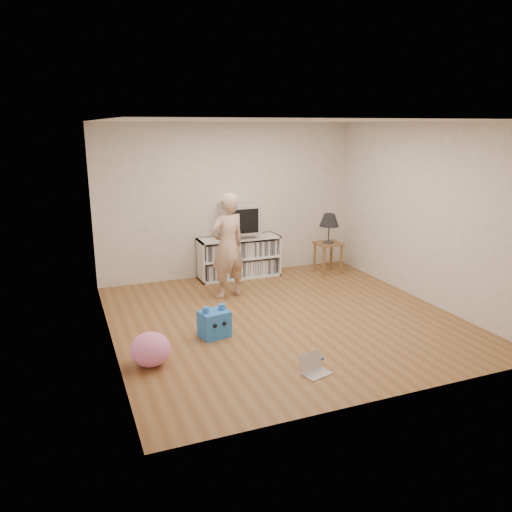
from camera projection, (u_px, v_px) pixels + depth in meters
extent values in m
plane|color=brown|center=(283.00, 318.00, 6.80)|extent=(4.50, 4.50, 0.00)
cube|color=beige|center=(229.00, 201.00, 8.49)|extent=(4.50, 0.02, 2.60)
cube|color=beige|center=(391.00, 269.00, 4.44)|extent=(4.50, 0.02, 2.60)
cube|color=beige|center=(105.00, 238.00, 5.66)|extent=(0.02, 4.50, 2.60)
cube|color=beige|center=(425.00, 213.00, 7.27)|extent=(0.02, 4.50, 2.60)
cube|color=white|center=(286.00, 120.00, 6.13)|extent=(4.50, 4.50, 0.01)
cube|color=white|center=(235.00, 254.00, 8.74)|extent=(1.40, 0.03, 0.70)
cube|color=white|center=(200.00, 261.00, 8.31)|extent=(0.03, 0.45, 0.70)
cube|color=white|center=(276.00, 253.00, 8.80)|extent=(0.03, 0.45, 0.70)
cube|color=white|center=(239.00, 276.00, 8.64)|extent=(1.40, 0.45, 0.03)
cube|color=white|center=(239.00, 257.00, 8.55)|extent=(1.34, 0.45, 0.03)
cube|color=white|center=(239.00, 238.00, 8.47)|extent=(1.40, 0.45, 0.03)
cube|color=silver|center=(239.00, 257.00, 8.55)|extent=(1.26, 0.36, 0.64)
cube|color=gray|center=(239.00, 235.00, 8.46)|extent=(0.45, 0.35, 0.07)
cube|color=#ADADB2|center=(239.00, 219.00, 8.38)|extent=(0.60, 0.52, 0.50)
cube|color=black|center=(244.00, 221.00, 8.15)|extent=(0.50, 0.01, 0.40)
cylinder|color=brown|center=(324.00, 262.00, 8.58)|extent=(0.04, 0.04, 0.52)
cylinder|color=brown|center=(341.00, 260.00, 8.70)|extent=(0.04, 0.04, 0.52)
cylinder|color=brown|center=(315.00, 257.00, 8.88)|extent=(0.04, 0.04, 0.52)
cylinder|color=brown|center=(331.00, 256.00, 9.00)|extent=(0.04, 0.04, 0.52)
cube|color=brown|center=(328.00, 244.00, 8.72)|extent=(0.42, 0.42, 0.03)
cylinder|color=#333333|center=(328.00, 242.00, 8.71)|extent=(0.18, 0.18, 0.02)
cylinder|color=#333333|center=(329.00, 232.00, 8.67)|extent=(0.02, 0.02, 0.32)
imported|color=#CBA48A|center=(228.00, 246.00, 7.43)|extent=(0.67, 0.53, 1.59)
cube|color=silver|center=(317.00, 374.00, 5.26)|extent=(0.34, 0.27, 0.01)
cube|color=silver|center=(310.00, 361.00, 5.31)|extent=(0.30, 0.13, 0.19)
cube|color=black|center=(310.00, 361.00, 5.31)|extent=(0.26, 0.11, 0.16)
cube|color=#4166AE|center=(319.00, 357.00, 5.62)|extent=(0.07, 0.09, 0.02)
cube|color=blue|center=(214.00, 324.00, 6.17)|extent=(0.39, 0.34, 0.33)
cylinder|color=blue|center=(206.00, 310.00, 6.06)|extent=(0.08, 0.08, 0.07)
cylinder|color=blue|center=(222.00, 307.00, 6.18)|extent=(0.08, 0.08, 0.07)
sphere|color=black|center=(215.00, 326.00, 6.01)|extent=(0.05, 0.05, 0.05)
sphere|color=black|center=(224.00, 324.00, 6.08)|extent=(0.05, 0.05, 0.05)
ellipsoid|color=pink|center=(150.00, 349.00, 5.42)|extent=(0.48, 0.48, 0.37)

